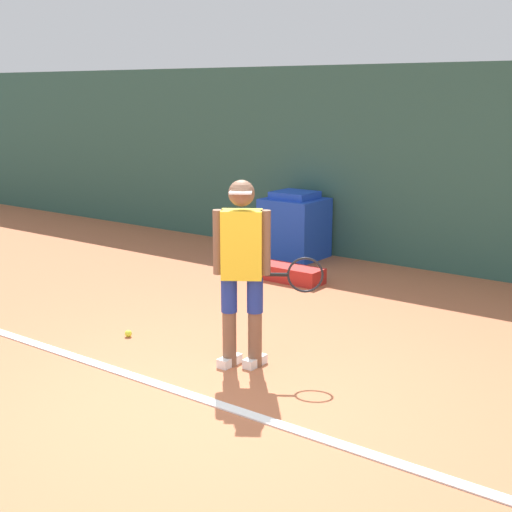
# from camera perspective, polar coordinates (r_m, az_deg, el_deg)

# --- Properties ---
(ground_plane) EXTENTS (24.00, 24.00, 0.00)m
(ground_plane) POSITION_cam_1_polar(r_m,az_deg,el_deg) (5.59, -4.06, -11.55)
(ground_plane) COLOR #B76642
(back_wall) EXTENTS (24.00, 0.10, 2.67)m
(back_wall) POSITION_cam_1_polar(r_m,az_deg,el_deg) (9.43, 15.77, 6.58)
(back_wall) COLOR #2D564C
(back_wall) RESTS_ON ground_plane
(court_baseline) EXTENTS (21.60, 0.10, 0.01)m
(court_baseline) POSITION_cam_1_polar(r_m,az_deg,el_deg) (5.59, -3.98, -11.46)
(court_baseline) COLOR white
(court_baseline) RESTS_ON ground_plane
(tennis_player) EXTENTS (0.79, 0.57, 1.62)m
(tennis_player) POSITION_cam_1_polar(r_m,az_deg,el_deg) (5.98, -1.03, -0.75)
(tennis_player) COLOR brown
(tennis_player) RESTS_ON ground_plane
(tennis_ball) EXTENTS (0.07, 0.07, 0.07)m
(tennis_ball) POSITION_cam_1_polar(r_m,az_deg,el_deg) (7.04, -10.18, -6.13)
(tennis_ball) COLOR #D1E533
(tennis_ball) RESTS_ON ground_plane
(covered_chair) EXTENTS (0.81, 0.74, 0.95)m
(covered_chair) POSITION_cam_1_polar(r_m,az_deg,el_deg) (10.12, 3.09, 2.39)
(covered_chair) COLOR blue
(covered_chair) RESTS_ON ground_plane
(equipment_bag) EXTENTS (0.90, 0.33, 0.19)m
(equipment_bag) POSITION_cam_1_polar(r_m,az_deg,el_deg) (8.91, 2.65, -1.40)
(equipment_bag) COLOR #B2231E
(equipment_bag) RESTS_ON ground_plane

